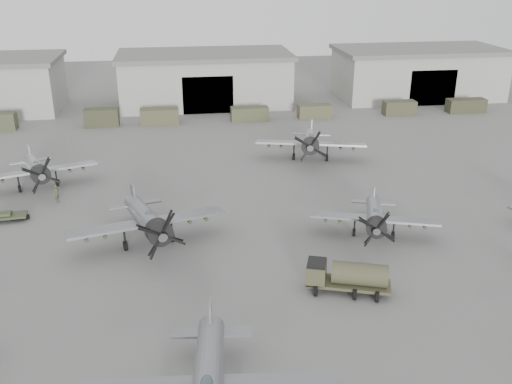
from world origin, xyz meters
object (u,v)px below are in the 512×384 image
(aircraft_mid_2, at_px, (375,217))
(ground_crew, at_px, (57,194))
(aircraft_far_1, at_px, (311,141))
(fuel_tanker, at_px, (347,275))
(aircraft_mid_1, at_px, (148,220))
(aircraft_far_0, at_px, (36,169))

(aircraft_mid_2, distance_m, ground_crew, 32.07)
(aircraft_far_1, xyz_separation_m, fuel_tanker, (-4.25, -29.75, -1.09))
(aircraft_mid_2, bearing_deg, aircraft_far_1, 109.99)
(aircraft_mid_1, relative_size, aircraft_mid_2, 1.21)
(aircraft_mid_2, relative_size, aircraft_far_0, 0.89)
(aircraft_mid_1, xyz_separation_m, aircraft_far_0, (-12.29, 15.18, -0.15))
(ground_crew, bearing_deg, fuel_tanker, -105.27)
(aircraft_mid_1, xyz_separation_m, aircraft_mid_2, (19.91, -1.27, -0.42))
(aircraft_mid_1, height_order, aircraft_far_0, aircraft_mid_1)
(aircraft_mid_1, bearing_deg, aircraft_mid_2, -18.47)
(aircraft_far_1, bearing_deg, aircraft_far_0, -156.41)
(aircraft_mid_2, bearing_deg, aircraft_mid_1, -165.59)
(aircraft_mid_2, distance_m, aircraft_far_1, 21.50)
(fuel_tanker, relative_size, ground_crew, 3.35)
(aircraft_mid_1, xyz_separation_m, fuel_tanker, (14.93, -9.53, -1.11))
(aircraft_mid_2, distance_m, fuel_tanker, 9.67)
(aircraft_mid_2, relative_size, ground_crew, 5.78)
(aircraft_mid_2, height_order, ground_crew, aircraft_mid_2)
(aircraft_mid_1, bearing_deg, fuel_tanker, -47.37)
(aircraft_far_0, xyz_separation_m, ground_crew, (2.64, -4.06, -1.36))
(aircraft_far_0, bearing_deg, aircraft_mid_2, -45.93)
(aircraft_mid_1, bearing_deg, aircraft_far_0, 114.17)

